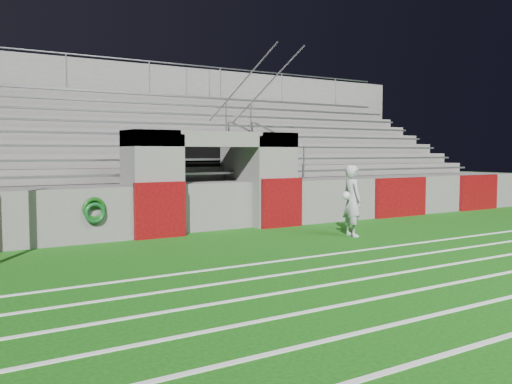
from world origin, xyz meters
TOP-DOWN VIEW (x-y plane):
  - ground at (0.00, 0.00)m, footprint 90.00×90.00m
  - field_markings at (0.00, -5.00)m, footprint 28.00×8.09m
  - stadium_structure at (0.00, 7.97)m, footprint 26.00×8.48m
  - goalkeeper_with_ball at (2.25, 0.63)m, footprint 0.71×0.71m
  - hose_coil at (-3.39, 2.93)m, footprint 0.54×0.15m

SIDE VIEW (x-z plane):
  - ground at x=0.00m, z-range 0.00..0.00m
  - field_markings at x=0.00m, z-range 0.00..0.01m
  - hose_coil at x=-3.39m, z-range 0.45..1.05m
  - goalkeeper_with_ball at x=2.25m, z-range 0.00..1.75m
  - stadium_structure at x=0.00m, z-range -1.22..4.20m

